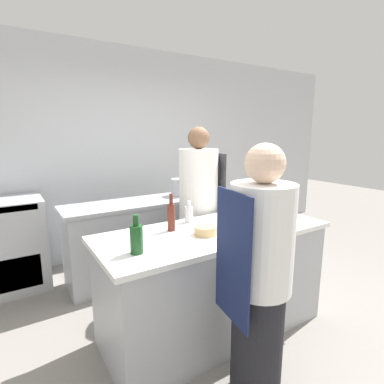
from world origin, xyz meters
The scene contains 14 objects.
ground_plane centered at (0.00, 0.00, 0.00)m, with size 16.00×16.00×0.00m, color gray.
wall_back centered at (0.00, 2.13, 1.40)m, with size 8.00×0.06×2.80m.
prep_counter centered at (0.00, 0.00, 0.46)m, with size 1.93×0.79×0.91m.
pass_counter centered at (-0.11, 1.27, 0.46)m, with size 1.76×0.55×0.91m.
chef_at_prep_near centered at (-0.17, -0.68, 0.81)m, with size 0.42×0.40×1.63m.
chef_at_stove centered at (0.26, 0.63, 0.87)m, with size 0.42×0.41×1.74m.
bottle_olive_oil centered at (-0.08, 0.28, 0.98)m, with size 0.07×0.07×0.19m.
bottle_vinegar centered at (-0.32, 0.16, 1.03)m, with size 0.06×0.06×0.30m.
bottle_wine centered at (-0.73, -0.13, 1.01)m, with size 0.09×0.09×0.26m.
bowl_mixing_large centered at (0.18, -0.05, 0.95)m, with size 0.28×0.28×0.08m.
bowl_prep_small centered at (-0.14, -0.07, 0.94)m, with size 0.18×0.18×0.07m.
cup centered at (0.74, 0.26, 0.95)m, with size 0.09×0.09×0.09m.
cutting_board centered at (0.74, -0.03, 0.91)m, with size 0.28×0.23×0.01m.
stockpot centered at (0.42, 1.30, 1.01)m, with size 0.22×0.22×0.21m.
Camera 1 is at (-1.40, -1.88, 1.68)m, focal length 28.00 mm.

